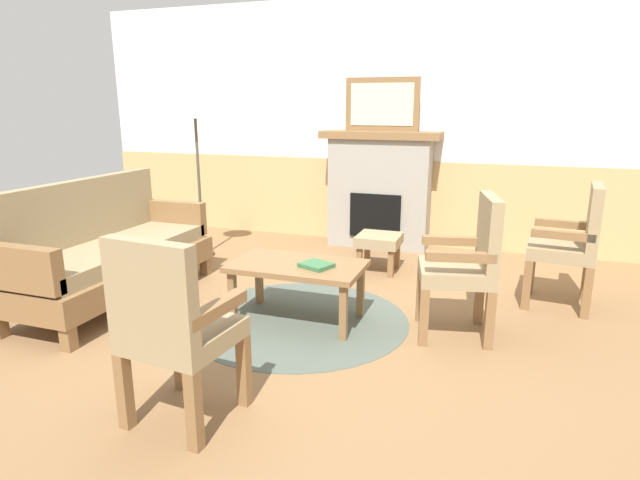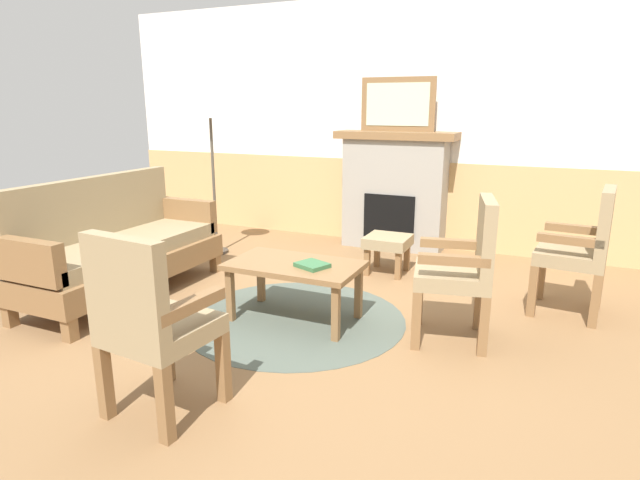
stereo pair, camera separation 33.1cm
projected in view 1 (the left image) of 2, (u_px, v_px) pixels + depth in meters
ground_plane at (304, 324)px, 3.83m from camera, size 14.00×14.00×0.00m
wall_back at (386, 127)px, 5.88m from camera, size 7.20×0.14×2.70m
fireplace at (380, 189)px, 5.81m from camera, size 1.30×0.44×1.28m
framed_picture at (382, 104)px, 5.59m from camera, size 0.80×0.04×0.56m
couch at (110, 254)px, 4.21m from camera, size 0.70×1.80×0.98m
coffee_table at (297, 271)px, 3.81m from camera, size 0.96×0.56×0.44m
round_rug at (298, 319)px, 3.91m from camera, size 1.65×1.65×0.01m
book_on_table at (316, 265)px, 3.71m from camera, size 0.26×0.24×0.03m
footstool at (379, 242)px, 4.98m from camera, size 0.40×0.40×0.36m
armchair_near_fireplace at (467, 260)px, 3.53m from camera, size 0.57×0.57×0.98m
armchair_by_window_left at (572, 240)px, 4.05m from camera, size 0.53×0.53×0.98m
armchair_front_left at (172, 323)px, 2.51m from camera, size 0.52×0.52×0.98m
floor_lamp_by_couch at (195, 116)px, 5.22m from camera, size 0.36×0.36×1.68m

